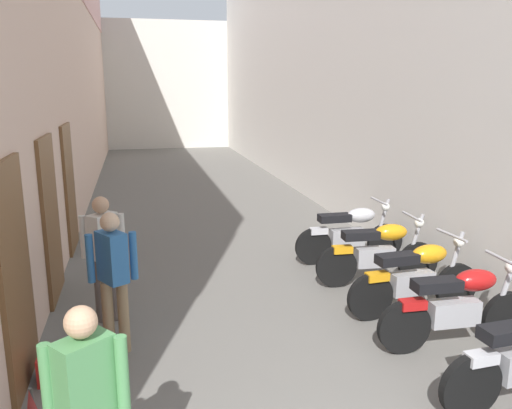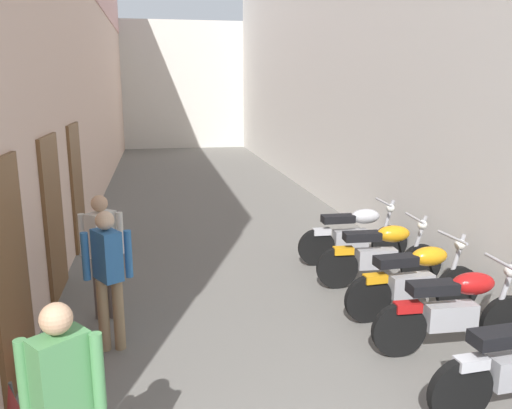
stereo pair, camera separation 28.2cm
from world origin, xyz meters
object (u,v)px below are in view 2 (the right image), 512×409
at_px(pedestrian_mid_alley, 108,271).
at_px(pedestrian_by_doorway, 64,400).
at_px(motorcycle_fifth, 381,253).
at_px(plastic_crate, 57,361).
at_px(motorcycle_sixth, 354,233).
at_px(motorcycle_fourth, 416,279).
at_px(motorcycle_third, 456,309).
at_px(pedestrian_further_down, 102,248).

bearing_deg(pedestrian_mid_alley, pedestrian_by_doorway, -91.79).
xyz_separation_m(motorcycle_fifth, pedestrian_mid_alley, (-3.66, -1.18, 0.42)).
bearing_deg(motorcycle_fifth, plastic_crate, -159.16).
xyz_separation_m(motorcycle_sixth, pedestrian_mid_alley, (-3.66, -2.19, 0.42)).
bearing_deg(pedestrian_by_doorway, motorcycle_fifth, 43.40).
distance_m(motorcycle_sixth, pedestrian_by_doorway, 5.89).
xyz_separation_m(motorcycle_sixth, pedestrian_by_doorway, (-3.73, -4.54, 0.42)).
xyz_separation_m(motorcycle_fourth, motorcycle_fifth, (0.00, 1.03, 0.00)).
xyz_separation_m(motorcycle_fourth, plastic_crate, (-4.17, -0.56, -0.36)).
relative_size(motorcycle_fifth, pedestrian_mid_alley, 1.18).
bearing_deg(motorcycle_sixth, plastic_crate, -148.03).
height_order(motorcycle_third, motorcycle_sixth, same).
relative_size(motorcycle_third, motorcycle_fifth, 1.00).
height_order(motorcycle_sixth, pedestrian_mid_alley, pedestrian_mid_alley).
distance_m(motorcycle_fourth, pedestrian_further_down, 3.88).
xyz_separation_m(motorcycle_sixth, plastic_crate, (-4.17, -2.61, -0.36)).
bearing_deg(motorcycle_third, motorcycle_fifth, 90.00).
bearing_deg(motorcycle_fourth, motorcycle_sixth, 90.00).
bearing_deg(pedestrian_mid_alley, motorcycle_fourth, 2.29).
xyz_separation_m(motorcycle_fourth, pedestrian_by_doorway, (-3.73, -2.50, 0.42)).
xyz_separation_m(pedestrian_by_doorway, pedestrian_further_down, (-0.06, 3.19, 0.00)).
xyz_separation_m(motorcycle_fifth, plastic_crate, (-4.17, -1.59, -0.36)).
distance_m(motorcycle_third, plastic_crate, 4.20).
bearing_deg(motorcycle_sixth, pedestrian_mid_alley, -149.05).
distance_m(motorcycle_third, pedestrian_further_down, 4.14).
xyz_separation_m(motorcycle_fifth, motorcycle_sixth, (0.00, 1.02, 0.00)).
bearing_deg(plastic_crate, pedestrian_further_down, 73.11).
relative_size(pedestrian_mid_alley, plastic_crate, 3.57).
relative_size(motorcycle_fourth, plastic_crate, 4.21).
height_order(motorcycle_fourth, motorcycle_fifth, same).
distance_m(motorcycle_fifth, motorcycle_sixth, 1.02).
bearing_deg(pedestrian_by_doorway, motorcycle_sixth, 50.61).
relative_size(motorcycle_third, motorcycle_fourth, 1.00).
xyz_separation_m(pedestrian_mid_alley, pedestrian_further_down, (-0.14, 0.84, 0.00)).
bearing_deg(motorcycle_sixth, pedestrian_by_doorway, -129.39).
bearing_deg(plastic_crate, motorcycle_sixth, 31.97).
bearing_deg(plastic_crate, pedestrian_by_doorway, -77.12).
relative_size(motorcycle_fifth, pedestrian_by_doorway, 1.18).
bearing_deg(motorcycle_third, motorcycle_fourth, 90.00).
xyz_separation_m(motorcycle_third, pedestrian_further_down, (-3.79, 1.59, 0.42)).
bearing_deg(motorcycle_sixth, motorcycle_third, -90.00).
height_order(pedestrian_further_down, plastic_crate, pedestrian_further_down).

